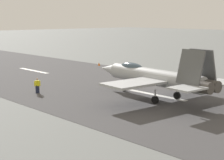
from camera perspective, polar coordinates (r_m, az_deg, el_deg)
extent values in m
plane|color=slate|center=(40.17, 7.03, -2.39)|extent=(400.00, 400.00, 0.00)
cube|color=#414042|center=(40.17, 7.03, -2.37)|extent=(240.00, 26.00, 0.02)
cube|color=white|center=(40.24, 6.91, -2.33)|extent=(8.00, 0.70, 0.00)
cube|color=white|center=(59.58, -12.15, 1.45)|extent=(8.00, 0.70, 0.00)
cylinder|color=#ADB0B5|center=(38.23, 6.59, 0.45)|extent=(12.67, 2.74, 1.72)
cone|color=#ADB0B5|center=(43.98, -0.54, 1.73)|extent=(3.01, 1.70, 1.46)
ellipsoid|color=#3F5160|center=(40.69, 3.08, 1.98)|extent=(3.68, 1.39, 1.10)
cylinder|color=#47423D|center=(33.62, 13.70, -1.04)|extent=(2.28, 1.28, 1.10)
cylinder|color=#47423D|center=(34.48, 14.83, -0.82)|extent=(2.28, 1.28, 1.10)
cube|color=#ADB0B5|center=(34.98, 3.38, -0.53)|extent=(3.86, 6.06, 0.24)
cube|color=#ADB0B5|center=(40.32, 11.39, 0.66)|extent=(3.86, 6.06, 0.24)
cube|color=#ADB0B5|center=(32.18, 11.68, -1.26)|extent=(2.62, 2.99, 0.16)
cube|color=#ADB0B5|center=(35.95, 16.61, -0.32)|extent=(2.62, 2.99, 0.16)
cube|color=#535557|center=(33.68, 12.16, 1.97)|extent=(2.67, 1.16, 3.14)
cube|color=#535557|center=(35.08, 14.03, 2.20)|extent=(2.67, 1.16, 3.14)
cylinder|color=silver|center=(42.00, 1.89, -0.81)|extent=(0.18, 0.18, 1.40)
cylinder|color=black|center=(42.06, 1.89, -1.24)|extent=(0.78, 0.36, 0.76)
cylinder|color=silver|center=(36.16, 6.76, -2.61)|extent=(0.18, 0.18, 1.40)
cylinder|color=black|center=(36.23, 6.75, -3.10)|extent=(0.78, 0.36, 0.76)
cylinder|color=silver|center=(38.45, 10.13, -1.95)|extent=(0.18, 0.18, 1.40)
cylinder|color=black|center=(38.52, 10.12, -2.42)|extent=(0.78, 0.36, 0.76)
cube|color=#1E2338|center=(41.69, -11.57, -1.42)|extent=(0.24, 0.36, 0.92)
cube|color=yellow|center=(41.57, -11.60, -0.50)|extent=(0.43, 0.52, 0.63)
sphere|color=tan|center=(41.48, -11.62, 0.15)|extent=(0.22, 0.22, 0.22)
cylinder|color=yellow|center=(41.61, -11.19, -0.53)|extent=(0.10, 0.10, 0.59)
cylinder|color=yellow|center=(41.53, -12.01, -0.57)|extent=(0.10, 0.10, 0.59)
cone|color=orange|center=(53.00, 10.19, 0.78)|extent=(0.44, 0.44, 0.55)
cone|color=orange|center=(64.58, -2.04, 2.52)|extent=(0.44, 0.44, 0.55)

